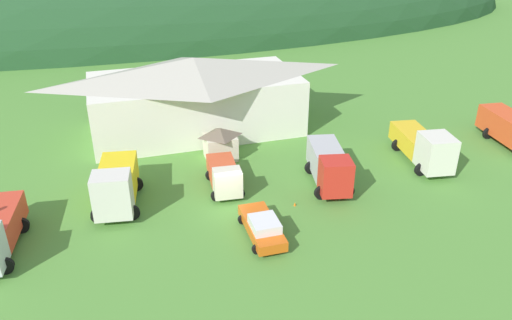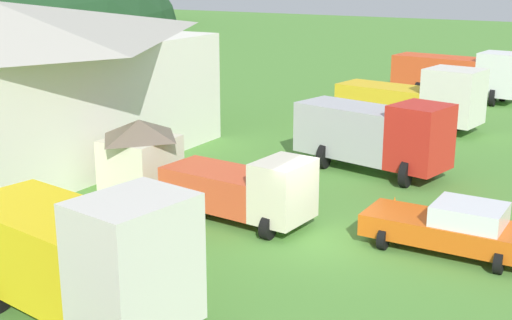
{
  "view_description": "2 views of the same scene",
  "coord_description": "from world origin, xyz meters",
  "px_view_note": "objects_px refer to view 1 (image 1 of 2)",
  "views": [
    {
      "loc": [
        -7.31,
        -30.38,
        19.81
      ],
      "look_at": [
        3.3,
        4.06,
        1.62
      ],
      "focal_mm": 35.19,
      "sensor_mm": 36.0,
      "label": 1
    },
    {
      "loc": [
        -19.29,
        -8.75,
        8.64
      ],
      "look_at": [
        2.9,
        4.01,
        1.5
      ],
      "focal_mm": 48.77,
      "sensor_mm": 36.0,
      "label": 2
    }
  ],
  "objects_px": {
    "heavy_rig_striped": "(425,146)",
    "traffic_cone_near_pickup": "(295,206)",
    "depot_building": "(195,94)",
    "play_shed_cream": "(220,143)",
    "service_pickup_orange": "(262,227)",
    "light_truck_cream": "(224,175)",
    "flatbed_truck_yellow": "(116,185)",
    "crane_truck_red": "(329,165)"
  },
  "relations": [
    {
      "from": "play_shed_cream",
      "to": "heavy_rig_striped",
      "type": "distance_m",
      "value": 17.47
    },
    {
      "from": "light_truck_cream",
      "to": "crane_truck_red",
      "type": "height_order",
      "value": "crane_truck_red"
    },
    {
      "from": "light_truck_cream",
      "to": "service_pickup_orange",
      "type": "relative_size",
      "value": 1.07
    },
    {
      "from": "flatbed_truck_yellow",
      "to": "heavy_rig_striped",
      "type": "xyz_separation_m",
      "value": [
        25.43,
        -0.7,
        -0.13
      ]
    },
    {
      "from": "crane_truck_red",
      "to": "traffic_cone_near_pickup",
      "type": "xyz_separation_m",
      "value": [
        -3.67,
        -2.19,
        -1.73
      ]
    },
    {
      "from": "depot_building",
      "to": "play_shed_cream",
      "type": "relative_size",
      "value": 7.39
    },
    {
      "from": "depot_building",
      "to": "service_pickup_orange",
      "type": "xyz_separation_m",
      "value": [
        0.62,
        -19.32,
        -2.93
      ]
    },
    {
      "from": "play_shed_cream",
      "to": "light_truck_cream",
      "type": "bearing_deg",
      "value": -100.43
    },
    {
      "from": "light_truck_cream",
      "to": "heavy_rig_striped",
      "type": "xyz_separation_m",
      "value": [
        17.31,
        -0.84,
        0.5
      ]
    },
    {
      "from": "light_truck_cream",
      "to": "crane_truck_red",
      "type": "bearing_deg",
      "value": 82.56
    },
    {
      "from": "heavy_rig_striped",
      "to": "traffic_cone_near_pickup",
      "type": "bearing_deg",
      "value": -67.99
    },
    {
      "from": "service_pickup_orange",
      "to": "traffic_cone_near_pickup",
      "type": "bearing_deg",
      "value": 131.65
    },
    {
      "from": "crane_truck_red",
      "to": "traffic_cone_near_pickup",
      "type": "relative_size",
      "value": 11.86
    },
    {
      "from": "play_shed_cream",
      "to": "light_truck_cream",
      "type": "distance_m",
      "value": 5.49
    },
    {
      "from": "traffic_cone_near_pickup",
      "to": "light_truck_cream",
      "type": "bearing_deg",
      "value": 137.77
    },
    {
      "from": "service_pickup_orange",
      "to": "light_truck_cream",
      "type": "bearing_deg",
      "value": -172.25
    },
    {
      "from": "depot_building",
      "to": "play_shed_cream",
      "type": "distance_m",
      "value": 7.32
    },
    {
      "from": "flatbed_truck_yellow",
      "to": "heavy_rig_striped",
      "type": "height_order",
      "value": "flatbed_truck_yellow"
    },
    {
      "from": "flatbed_truck_yellow",
      "to": "traffic_cone_near_pickup",
      "type": "distance_m",
      "value": 13.19
    },
    {
      "from": "light_truck_cream",
      "to": "service_pickup_orange",
      "type": "height_order",
      "value": "light_truck_cream"
    },
    {
      "from": "heavy_rig_striped",
      "to": "traffic_cone_near_pickup",
      "type": "distance_m",
      "value": 13.42
    },
    {
      "from": "light_truck_cream",
      "to": "heavy_rig_striped",
      "type": "relative_size",
      "value": 0.68
    },
    {
      "from": "light_truck_cream",
      "to": "crane_truck_red",
      "type": "distance_m",
      "value": 8.25
    },
    {
      "from": "heavy_rig_striped",
      "to": "play_shed_cream",
      "type": "bearing_deg",
      "value": -102.48
    },
    {
      "from": "crane_truck_red",
      "to": "heavy_rig_striped",
      "type": "bearing_deg",
      "value": 107.84
    },
    {
      "from": "flatbed_truck_yellow",
      "to": "depot_building",
      "type": "bearing_deg",
      "value": 154.99
    },
    {
      "from": "light_truck_cream",
      "to": "service_pickup_orange",
      "type": "xyz_separation_m",
      "value": [
        0.86,
        -7.01,
        -0.37
      ]
    },
    {
      "from": "flatbed_truck_yellow",
      "to": "heavy_rig_striped",
      "type": "relative_size",
      "value": 0.86
    },
    {
      "from": "play_shed_cream",
      "to": "traffic_cone_near_pickup",
      "type": "distance_m",
      "value": 10.06
    },
    {
      "from": "flatbed_truck_yellow",
      "to": "light_truck_cream",
      "type": "relative_size",
      "value": 1.27
    },
    {
      "from": "depot_building",
      "to": "heavy_rig_striped",
      "type": "relative_size",
      "value": 2.57
    },
    {
      "from": "heavy_rig_striped",
      "to": "service_pickup_orange",
      "type": "bearing_deg",
      "value": -61.03
    },
    {
      "from": "heavy_rig_striped",
      "to": "traffic_cone_near_pickup",
      "type": "relative_size",
      "value": 13.84
    },
    {
      "from": "crane_truck_red",
      "to": "heavy_rig_striped",
      "type": "distance_m",
      "value": 9.32
    },
    {
      "from": "service_pickup_orange",
      "to": "traffic_cone_near_pickup",
      "type": "relative_size",
      "value": 8.74
    },
    {
      "from": "heavy_rig_striped",
      "to": "depot_building",
      "type": "bearing_deg",
      "value": -119.18
    },
    {
      "from": "depot_building",
      "to": "play_shed_cream",
      "type": "xyz_separation_m",
      "value": [
        0.76,
        -6.92,
        -2.27
      ]
    },
    {
      "from": "play_shed_cream",
      "to": "crane_truck_red",
      "type": "bearing_deg",
      "value": -45.5
    },
    {
      "from": "crane_truck_red",
      "to": "heavy_rig_striped",
      "type": "xyz_separation_m",
      "value": [
        9.27,
        0.94,
        -0.04
      ]
    },
    {
      "from": "heavy_rig_striped",
      "to": "service_pickup_orange",
      "type": "distance_m",
      "value": 17.59
    },
    {
      "from": "play_shed_cream",
      "to": "service_pickup_orange",
      "type": "height_order",
      "value": "play_shed_cream"
    },
    {
      "from": "play_shed_cream",
      "to": "flatbed_truck_yellow",
      "type": "bearing_deg",
      "value": -148.73
    }
  ]
}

